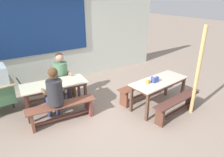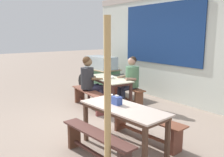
{
  "view_description": "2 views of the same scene",
  "coord_description": "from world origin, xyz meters",
  "px_view_note": "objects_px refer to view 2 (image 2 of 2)",
  "views": [
    {
      "loc": [
        -2.17,
        -3.37,
        2.67
      ],
      "look_at": [
        0.18,
        0.14,
        0.87
      ],
      "focal_mm": 32.02,
      "sensor_mm": 36.0,
      "label": 1
    },
    {
      "loc": [
        4.13,
        -2.64,
        1.88
      ],
      "look_at": [
        -0.2,
        0.53,
        0.87
      ],
      "focal_mm": 38.64,
      "sensor_mm": 36.0,
      "label": 2
    }
  ],
  "objects_px": {
    "bench_near_front": "(96,142)",
    "bench_far_front": "(89,97)",
    "soup_bowl": "(111,78)",
    "food_cart": "(101,71)",
    "dining_table_near": "(123,112)",
    "tissue_box": "(117,100)",
    "bench_far_back": "(125,92)",
    "condiment_jar": "(111,98)",
    "bench_near_back": "(145,124)",
    "person_left_back_turned": "(90,78)",
    "person_center_facing": "(130,78)",
    "dining_table_far": "(108,81)",
    "wooden_support_post": "(108,101)"
  },
  "relations": [
    {
      "from": "person_center_facing",
      "to": "dining_table_far",
      "type": "bearing_deg",
      "value": -128.25
    },
    {
      "from": "tissue_box",
      "to": "condiment_jar",
      "type": "relative_size",
      "value": 1.28
    },
    {
      "from": "condiment_jar",
      "to": "wooden_support_post",
      "type": "bearing_deg",
      "value": -38.01
    },
    {
      "from": "dining_table_far",
      "to": "condiment_jar",
      "type": "distance_m",
      "value": 2.21
    },
    {
      "from": "dining_table_near",
      "to": "bench_near_back",
      "type": "distance_m",
      "value": 0.65
    },
    {
      "from": "tissue_box",
      "to": "bench_near_back",
      "type": "bearing_deg",
      "value": 77.68
    },
    {
      "from": "bench_far_back",
      "to": "person_left_back_turned",
      "type": "height_order",
      "value": "person_left_back_turned"
    },
    {
      "from": "dining_table_far",
      "to": "person_left_back_turned",
      "type": "height_order",
      "value": "person_left_back_turned"
    },
    {
      "from": "food_cart",
      "to": "condiment_jar",
      "type": "relative_size",
      "value": 13.07
    },
    {
      "from": "dining_table_near",
      "to": "condiment_jar",
      "type": "relative_size",
      "value": 12.64
    },
    {
      "from": "bench_far_back",
      "to": "condiment_jar",
      "type": "relative_size",
      "value": 11.93
    },
    {
      "from": "person_center_facing",
      "to": "wooden_support_post",
      "type": "bearing_deg",
      "value": -45.48
    },
    {
      "from": "bench_near_front",
      "to": "food_cart",
      "type": "xyz_separation_m",
      "value": [
        -3.68,
        2.51,
        0.37
      ]
    },
    {
      "from": "food_cart",
      "to": "bench_far_front",
      "type": "bearing_deg",
      "value": -42.32
    },
    {
      "from": "bench_near_back",
      "to": "person_left_back_turned",
      "type": "bearing_deg",
      "value": 174.02
    },
    {
      "from": "bench_near_front",
      "to": "soup_bowl",
      "type": "xyz_separation_m",
      "value": [
        -2.16,
        1.84,
        0.45
      ]
    },
    {
      "from": "bench_far_front",
      "to": "food_cart",
      "type": "height_order",
      "value": "food_cart"
    },
    {
      "from": "bench_far_back",
      "to": "soup_bowl",
      "type": "relative_size",
      "value": 9.18
    },
    {
      "from": "dining_table_near",
      "to": "tissue_box",
      "type": "distance_m",
      "value": 0.23
    },
    {
      "from": "person_center_facing",
      "to": "person_left_back_turned",
      "type": "xyz_separation_m",
      "value": [
        -0.52,
        -0.93,
        0.02
      ]
    },
    {
      "from": "bench_near_front",
      "to": "bench_far_front",
      "type": "bearing_deg",
      "value": 151.28
    },
    {
      "from": "person_center_facing",
      "to": "condiment_jar",
      "type": "bearing_deg",
      "value": -49.14
    },
    {
      "from": "person_left_back_turned",
      "to": "soup_bowl",
      "type": "height_order",
      "value": "person_left_back_turned"
    },
    {
      "from": "person_center_facing",
      "to": "condiment_jar",
      "type": "relative_size",
      "value": 10.42
    },
    {
      "from": "dining_table_near",
      "to": "bench_far_back",
      "type": "xyz_separation_m",
      "value": [
        -2.14,
        1.8,
        -0.35
      ]
    },
    {
      "from": "bench_far_front",
      "to": "food_cart",
      "type": "relative_size",
      "value": 0.95
    },
    {
      "from": "tissue_box",
      "to": "person_center_facing",
      "type": "bearing_deg",
      "value": 134.12
    },
    {
      "from": "dining_table_near",
      "to": "soup_bowl",
      "type": "height_order",
      "value": "soup_bowl"
    },
    {
      "from": "wooden_support_post",
      "to": "person_left_back_turned",
      "type": "bearing_deg",
      "value": 153.11
    },
    {
      "from": "bench_far_front",
      "to": "person_left_back_turned",
      "type": "distance_m",
      "value": 0.47
    },
    {
      "from": "bench_near_front",
      "to": "soup_bowl",
      "type": "distance_m",
      "value": 2.87
    },
    {
      "from": "bench_far_back",
      "to": "bench_far_front",
      "type": "bearing_deg",
      "value": -95.77
    },
    {
      "from": "soup_bowl",
      "to": "dining_table_near",
      "type": "bearing_deg",
      "value": -31.47
    },
    {
      "from": "dining_table_near",
      "to": "tissue_box",
      "type": "bearing_deg",
      "value": -178.89
    },
    {
      "from": "dining_table_near",
      "to": "bench_near_back",
      "type": "bearing_deg",
      "value": 95.11
    },
    {
      "from": "bench_far_back",
      "to": "wooden_support_post",
      "type": "bearing_deg",
      "value": -43.05
    },
    {
      "from": "soup_bowl",
      "to": "condiment_jar",
      "type": "bearing_deg",
      "value": -36.14
    },
    {
      "from": "bench_far_back",
      "to": "condiment_jar",
      "type": "bearing_deg",
      "value": -45.25
    },
    {
      "from": "bench_near_back",
      "to": "condiment_jar",
      "type": "bearing_deg",
      "value": -121.56
    },
    {
      "from": "bench_far_back",
      "to": "person_center_facing",
      "type": "xyz_separation_m",
      "value": [
        0.3,
        -0.09,
        0.44
      ]
    },
    {
      "from": "bench_far_back",
      "to": "tissue_box",
      "type": "height_order",
      "value": "tissue_box"
    },
    {
      "from": "soup_bowl",
      "to": "bench_near_front",
      "type": "bearing_deg",
      "value": -40.43
    },
    {
      "from": "dining_table_near",
      "to": "person_center_facing",
      "type": "bearing_deg",
      "value": 136.95
    },
    {
      "from": "bench_far_back",
      "to": "food_cart",
      "type": "bearing_deg",
      "value": 173.75
    },
    {
      "from": "dining_table_far",
      "to": "bench_near_back",
      "type": "distance_m",
      "value": 2.29
    },
    {
      "from": "bench_far_front",
      "to": "wooden_support_post",
      "type": "height_order",
      "value": "wooden_support_post"
    },
    {
      "from": "bench_near_front",
      "to": "condiment_jar",
      "type": "distance_m",
      "value": 0.86
    },
    {
      "from": "bench_far_back",
      "to": "tissue_box",
      "type": "relative_size",
      "value": 9.31
    },
    {
      "from": "dining_table_far",
      "to": "bench_near_front",
      "type": "height_order",
      "value": "dining_table_far"
    },
    {
      "from": "wooden_support_post",
      "to": "bench_far_back",
      "type": "bearing_deg",
      "value": 136.95
    }
  ]
}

